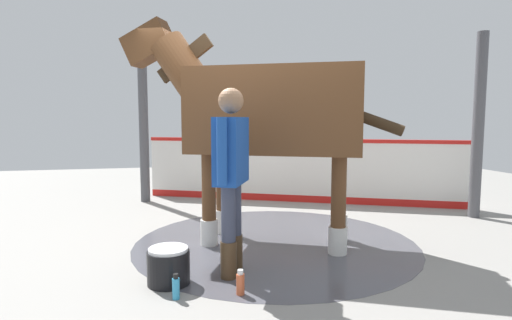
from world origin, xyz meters
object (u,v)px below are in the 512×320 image
at_px(wash_bucket, 169,266).
at_px(bottle_spray, 240,283).
at_px(bottle_shampoo, 176,287).
at_px(handler, 231,168).
at_px(horse, 266,114).

distance_m(wash_bucket, bottle_spray, 0.68).
distance_m(bottle_shampoo, bottle_spray, 0.52).
bearing_deg(bottle_shampoo, handler, -49.40).
xyz_separation_m(horse, bottle_spray, (-1.38, 0.55, -1.41)).
height_order(handler, wash_bucket, handler).
distance_m(handler, bottle_spray, 1.02).
bearing_deg(wash_bucket, handler, -78.54).
height_order(wash_bucket, bottle_shampoo, wash_bucket).
relative_size(horse, handler, 1.77).
xyz_separation_m(horse, wash_bucket, (-1.02, 1.12, -1.35)).
bearing_deg(handler, horse, 82.86).
xyz_separation_m(wash_bucket, bottle_shampoo, (-0.33, -0.06, -0.06)).
relative_size(handler, wash_bucket, 4.63).
distance_m(handler, wash_bucket, 1.03).
height_order(horse, bottle_spray, horse).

